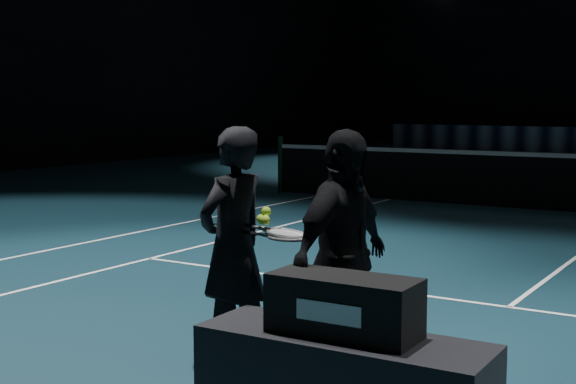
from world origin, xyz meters
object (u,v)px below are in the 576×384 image
object	(u,v)px
player_a	(233,245)
racket_lower	(288,237)
racket_upper	(285,233)
tennis_balls	(264,217)
player_b	(342,258)
racket_bag	(344,306)
player_bench	(343,379)

from	to	relation	value
player_a	racket_lower	world-z (taller)	player_a
racket_lower	player_a	bearing A→B (deg)	180.00
racket_upper	tennis_balls	xyz separation A→B (m)	(-0.15, -0.03, 0.10)
player_b	racket_lower	size ratio (longest dim) A/B	2.38
racket_bag	racket_upper	world-z (taller)	racket_upper
player_b	tennis_balls	bearing A→B (deg)	93.35
player_a	tennis_balls	xyz separation A→B (m)	(0.26, 0.00, 0.21)
player_bench	racket_bag	world-z (taller)	racket_bag
player_bench	player_a	distance (m)	1.39
racket_lower	player_b	bearing A→B (deg)	-0.00
tennis_balls	player_b	bearing A→B (deg)	-1.53
racket_bag	tennis_balls	distance (m)	1.11
player_bench	racket_lower	distance (m)	1.10
racket_bag	tennis_balls	world-z (taller)	tennis_balls
player_a	racket_lower	size ratio (longest dim) A/B	2.38
player_bench	racket_bag	distance (m)	0.42
player_b	racket_lower	xyz separation A→B (m)	(-0.40, 0.01, 0.09)
racket_bag	racket_lower	world-z (taller)	racket_lower
racket_lower	tennis_balls	bearing A→B (deg)	178.53
player_bench	player_b	world-z (taller)	player_b
tennis_balls	player_bench	bearing A→B (deg)	-31.84
racket_bag	player_a	xyz separation A→B (m)	(-1.15, 0.55, 0.14)
player_a	racket_upper	size ratio (longest dim) A/B	2.38
player_bench	racket_lower	world-z (taller)	racket_lower
player_b	racket_lower	distance (m)	0.41
racket_upper	racket_lower	bearing A→B (deg)	-42.66
racket_bag	player_b	xyz separation A→B (m)	(-0.30, 0.54, 0.14)
player_a	tennis_balls	size ratio (longest dim) A/B	13.46
player_a	player_bench	bearing A→B (deg)	71.26
racket_bag	racket_lower	size ratio (longest dim) A/B	1.22
player_bench	player_b	size ratio (longest dim) A/B	1.03
racket_bag	player_b	world-z (taller)	player_b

